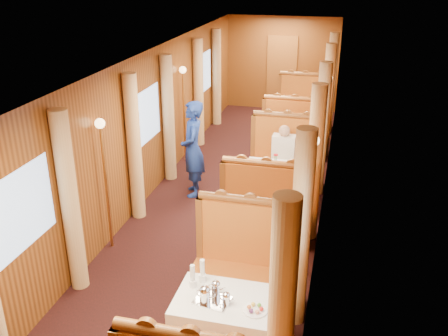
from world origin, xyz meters
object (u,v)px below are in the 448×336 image
(banquette_far_fwd, at_px, (293,137))
(teapot_left, at_px, (205,297))
(table_mid, at_px, (276,188))
(passenger, at_px, (283,151))
(banquette_near_aft, at_px, (246,270))
(table_near, at_px, (227,329))
(table_far, at_px, (298,125))
(banquette_far_aft, at_px, (303,110))
(rose_vase_mid, at_px, (276,158))
(rose_vase_far, at_px, (301,101))
(steward, at_px, (193,149))
(teapot_right, at_px, (226,300))
(teapot_back, at_px, (216,289))
(fruit_plate, at_px, (255,309))
(banquette_mid_fwd, at_px, (266,214))
(banquette_mid_aft, at_px, (284,163))
(tea_tray, at_px, (212,300))

(banquette_far_fwd, xyz_separation_m, teapot_left, (-0.19, -6.09, 0.40))
(table_mid, height_order, passenger, passenger)
(banquette_near_aft, bearing_deg, table_near, -90.00)
(banquette_near_aft, height_order, table_far, banquette_near_aft)
(banquette_far_fwd, bearing_deg, banquette_far_aft, 90.00)
(passenger, bearing_deg, rose_vase_mid, -91.66)
(table_near, height_order, passenger, passenger)
(table_near, distance_m, banquette_far_aft, 8.01)
(banquette_near_aft, xyz_separation_m, teapot_left, (-0.19, -1.12, 0.40))
(rose_vase_far, relative_size, passenger, 0.47)
(banquette_near_aft, relative_size, steward, 0.79)
(table_near, xyz_separation_m, rose_vase_mid, (-0.02, 3.46, 0.55))
(teapot_right, bearing_deg, passenger, 104.03)
(table_near, bearing_deg, rose_vase_mid, 90.39)
(banquette_far_fwd, distance_m, teapot_back, 5.95)
(table_near, height_order, fruit_plate, fruit_plate)
(banquette_mid_fwd, relative_size, teapot_left, 7.14)
(rose_vase_far, bearing_deg, teapot_left, -91.87)
(banquette_mid_fwd, distance_m, teapot_left, 2.63)
(teapot_right, relative_size, rose_vase_far, 0.38)
(banquette_mid_aft, height_order, table_far, banquette_mid_aft)
(table_mid, distance_m, banquette_far_aft, 4.51)
(banquette_far_fwd, relative_size, teapot_right, 9.85)
(tea_tray, distance_m, teapot_right, 0.16)
(teapot_back, height_order, fruit_plate, teapot_back)
(table_near, bearing_deg, table_far, 90.00)
(banquette_far_fwd, relative_size, passenger, 1.76)
(teapot_back, bearing_deg, table_near, -20.22)
(banquette_far_fwd, bearing_deg, teapot_left, -91.83)
(teapot_right, xyz_separation_m, teapot_back, (-0.14, 0.13, 0.01))
(fruit_plate, xyz_separation_m, passenger, (-0.31, 4.38, -0.03))
(table_near, xyz_separation_m, tea_tray, (-0.14, -0.06, 0.38))
(table_far, bearing_deg, rose_vase_mid, -90.38)
(teapot_back, distance_m, rose_vase_far, 6.94)
(table_far, distance_m, fruit_plate, 7.13)
(table_near, height_order, banquette_far_fwd, banquette_far_fwd)
(banquette_far_aft, height_order, teapot_back, banquette_far_aft)
(banquette_far_fwd, bearing_deg, table_near, -90.00)
(tea_tray, bearing_deg, table_near, 24.91)
(tea_tray, distance_m, passenger, 4.34)
(teapot_left, relative_size, rose_vase_far, 0.52)
(steward, xyz_separation_m, passenger, (1.50, 0.55, -0.11))
(table_far, height_order, rose_vase_mid, rose_vase_mid)
(banquette_far_fwd, bearing_deg, banquette_near_aft, -90.00)
(fruit_plate, bearing_deg, steward, 115.26)
(table_far, bearing_deg, fruit_plate, -87.52)
(tea_tray, relative_size, rose_vase_far, 0.94)
(table_far, bearing_deg, banquette_mid_fwd, -90.00)
(banquette_near_aft, distance_m, banquette_far_aft, 7.00)
(banquette_mid_fwd, relative_size, tea_tray, 3.94)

